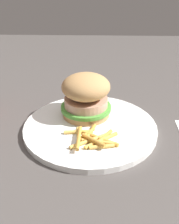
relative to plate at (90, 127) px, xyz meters
name	(u,v)px	position (x,y,z in m)	size (l,w,h in m)	color
ground_plane	(91,122)	(0.00, -0.03, -0.01)	(1.60, 1.60, 0.00)	#47423F
plate	(90,127)	(0.00, 0.00, 0.00)	(0.27, 0.27, 0.01)	white
sandwich	(86,95)	(0.01, -0.04, 0.05)	(0.11, 0.11, 0.09)	tan
fries_pile	(91,138)	(-0.01, 0.05, 0.01)	(0.10, 0.09, 0.01)	gold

